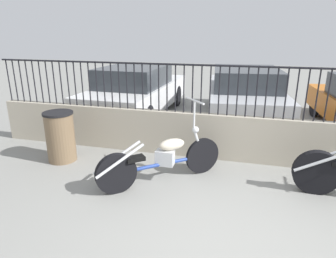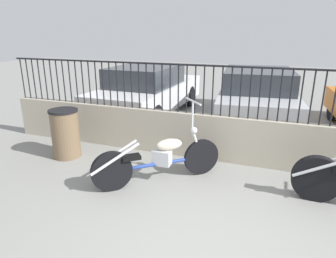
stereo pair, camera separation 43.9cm
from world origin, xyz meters
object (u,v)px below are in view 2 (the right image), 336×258
trash_bin (65,133)px  car_silver (256,96)px  motorcycle_blue (153,159)px  car_white (148,91)px

trash_bin → car_silver: car_silver is taller
motorcycle_blue → trash_bin: 1.99m
trash_bin → car_white: bearing=86.2°
trash_bin → car_white: size_ratio=0.21×
motorcycle_blue → car_white: car_white is taller
motorcycle_blue → car_white: 4.12m
trash_bin → car_white: 3.35m
trash_bin → motorcycle_blue: bearing=-11.3°
car_white → car_silver: (2.92, 0.31, 0.00)m
motorcycle_blue → trash_bin: size_ratio=1.81×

